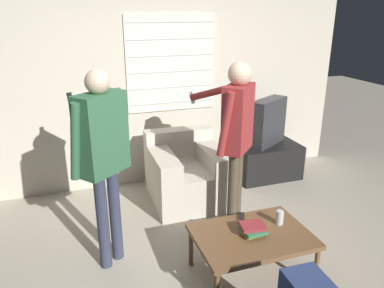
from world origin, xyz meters
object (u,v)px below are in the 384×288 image
at_px(person_left_standing, 102,147).
at_px(person_right_standing, 236,128).
at_px(book_stack, 253,229).
at_px(soda_can, 280,217).
at_px(spare_remote, 242,217).
at_px(coffee_table, 252,238).
at_px(tv, 268,122).
at_px(armchair_beige, 186,174).

height_order(person_left_standing, person_right_standing, person_left_standing).
distance_m(book_stack, soda_can, 0.30).
distance_m(person_left_standing, soda_can, 1.60).
bearing_deg(person_left_standing, soda_can, -58.66).
height_order(person_left_standing, spare_remote, person_left_standing).
bearing_deg(coffee_table, person_left_standing, 152.21).
bearing_deg(coffee_table, tv, 57.56).
bearing_deg(person_right_standing, person_left_standing, 141.32).
bearing_deg(person_right_standing, spare_remote, -152.91).
distance_m(coffee_table, person_left_standing, 1.43).
distance_m(person_left_standing, person_right_standing, 1.28).
height_order(armchair_beige, book_stack, armchair_beige).
height_order(coffee_table, person_right_standing, person_right_standing).
xyz_separation_m(person_right_standing, book_stack, (-0.17, -0.74, -0.63)).
bearing_deg(tv, book_stack, 26.42).
bearing_deg(spare_remote, person_left_standing, -170.45).
height_order(tv, person_right_standing, person_right_standing).
distance_m(soda_can, spare_remote, 0.32).
distance_m(armchair_beige, coffee_table, 1.48).
bearing_deg(book_stack, tv, 57.58).
xyz_separation_m(armchair_beige, coffee_table, (0.09, -1.47, 0.04)).
height_order(tv, person_left_standing, person_left_standing).
xyz_separation_m(person_left_standing, soda_can, (1.38, -0.51, -0.63)).
bearing_deg(coffee_table, soda_can, 13.17).
xyz_separation_m(armchair_beige, spare_remote, (0.12, -1.22, 0.09)).
bearing_deg(person_left_standing, person_right_standing, -30.95).
distance_m(person_left_standing, spare_remote, 1.35).
height_order(person_left_standing, soda_can, person_left_standing).
distance_m(armchair_beige, book_stack, 1.48).
bearing_deg(person_right_standing, book_stack, -149.40).
relative_size(coffee_table, tv, 1.52).
relative_size(tv, soda_can, 4.92).
relative_size(person_left_standing, book_stack, 7.99).
xyz_separation_m(tv, book_stack, (-1.12, -1.76, -0.31)).
bearing_deg(person_left_standing, armchair_beige, 3.38).
height_order(coffee_table, person_left_standing, person_left_standing).
bearing_deg(spare_remote, soda_can, -9.10).
xyz_separation_m(armchair_beige, soda_can, (0.38, -1.41, 0.14)).
bearing_deg(spare_remote, armchair_beige, 121.29).
bearing_deg(soda_can, book_stack, -167.33).
bearing_deg(tv, person_right_standing, 16.02).
height_order(tv, soda_can, tv).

